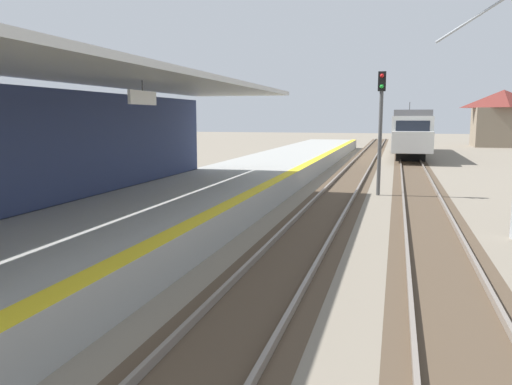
% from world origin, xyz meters
% --- Properties ---
extents(station_platform, '(5.00, 80.00, 0.91)m').
position_xyz_m(station_platform, '(-2.50, 16.00, 0.45)').
color(station_platform, '#999993').
rests_on(station_platform, ground).
extents(station_building_with_canopy, '(4.85, 24.00, 4.43)m').
position_xyz_m(station_building_with_canopy, '(-4.30, 9.96, 2.66)').
color(station_building_with_canopy, '#4C4C4C').
rests_on(station_building_with_canopy, ground).
extents(track_pair_nearest_platform, '(2.34, 120.00, 0.16)m').
position_xyz_m(track_pair_nearest_platform, '(1.90, 20.00, 0.05)').
color(track_pair_nearest_platform, '#4C3D2D').
rests_on(track_pair_nearest_platform, ground).
extents(track_pair_middle, '(2.34, 120.00, 0.16)m').
position_xyz_m(track_pair_middle, '(5.30, 20.00, 0.05)').
color(track_pair_middle, '#4C3D2D').
rests_on(track_pair_middle, ground).
extents(approaching_train, '(2.93, 19.60, 4.76)m').
position_xyz_m(approaching_train, '(5.30, 46.29, 2.18)').
color(approaching_train, silver).
rests_on(approaching_train, ground).
extents(rail_signal_post, '(0.32, 0.34, 5.20)m').
position_xyz_m(rail_signal_post, '(3.55, 21.94, 3.19)').
color(rail_signal_post, '#4C4C4C').
rests_on(rail_signal_post, ground).
extents(distant_trackside_house, '(6.60, 5.28, 6.40)m').
position_xyz_m(distant_trackside_house, '(15.67, 62.78, 3.34)').
color(distant_trackside_house, '#7F705B').
rests_on(distant_trackside_house, ground).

